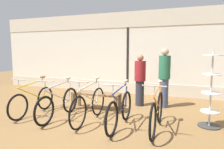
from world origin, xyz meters
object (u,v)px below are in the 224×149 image
bicycle_left (59,103)px  bicycle_far_right (157,112)px  accessory_rack (211,96)px  bicycle_center (89,105)px  customer_near_rack (140,79)px  customer_by_window (164,76)px  bicycle_right (120,110)px  bicycle_far_left (33,101)px  display_bench (96,96)px

bicycle_left → bicycle_far_right: bearing=2.0°
accessory_rack → bicycle_center: bearing=-166.7°
bicycle_far_right → bicycle_center: bearing=-179.5°
accessory_rack → customer_near_rack: 2.20m
bicycle_left → customer_by_window: 3.11m
bicycle_right → accessory_rack: size_ratio=1.02×
bicycle_far_left → bicycle_center: bearing=1.4°
display_bench → customer_near_rack: bearing=38.6°
customer_near_rack → customer_by_window: bearing=5.4°
bicycle_far_right → display_bench: bearing=153.4°
bicycle_left → bicycle_far_right: bicycle_far_right is taller
bicycle_right → bicycle_far_left: bearing=179.0°
bicycle_far_left → customer_by_window: size_ratio=0.94×
bicycle_center → customer_near_rack: size_ratio=1.12×
bicycle_center → display_bench: bicycle_center is taller
bicycle_far_left → bicycle_right: size_ratio=0.96×
customer_by_window → customer_near_rack: bearing=-174.6°
bicycle_far_left → bicycle_right: (2.45, -0.04, 0.02)m
bicycle_far_left → customer_near_rack: 3.12m
bicycle_far_left → customer_near_rack: customer_near_rack is taller
bicycle_far_left → customer_near_rack: bearing=36.9°
bicycle_right → bicycle_left: bearing=179.6°
bicycle_far_left → bicycle_left: bearing=-2.0°
customer_near_rack → customer_by_window: customer_by_window is taller
bicycle_right → bicycle_center: bearing=174.1°
accessory_rack → display_bench: (-2.93, 0.31, -0.29)m
bicycle_far_right → bicycle_far_left: bearing=-179.0°
bicycle_right → accessory_rack: (1.87, 0.71, 0.31)m
bicycle_center → customer_near_rack: (0.82, 1.81, 0.42)m
bicycle_far_left → bicycle_left: size_ratio=0.95×
accessory_rack → customer_by_window: customer_by_window is taller
bicycle_right → customer_by_window: size_ratio=0.98×
bicycle_right → bicycle_far_right: bicycle_far_right is taller
bicycle_left → display_bench: bicycle_left is taller
bicycle_right → display_bench: 1.48m
bicycle_far_left → customer_by_window: 3.76m
bicycle_far_right → bicycle_right: bearing=-172.9°
customer_near_rack → accessory_rack: bearing=-32.6°
bicycle_left → display_bench: 1.16m
bicycle_left → accessory_rack: size_ratio=1.04×
bicycle_far_right → customer_by_window: 1.94m
bicycle_center → accessory_rack: size_ratio=1.05×
bicycle_right → bicycle_far_right: size_ratio=0.98×
bicycle_center → customer_by_window: bearing=50.7°
bicycle_center → bicycle_right: (0.80, -0.08, -0.02)m
bicycle_left → customer_near_rack: customer_near_rack is taller
bicycle_right → bicycle_far_right: (0.79, 0.10, 0.01)m
bicycle_far_right → customer_by_window: size_ratio=1.00×
customer_by_window → bicycle_left: bearing=-140.3°
customer_near_rack → customer_by_window: 0.73m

